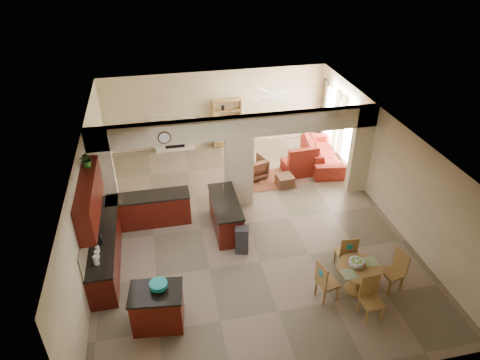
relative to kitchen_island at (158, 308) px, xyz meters
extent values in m
plane|color=#7F6C58|center=(2.54, 2.99, -0.47)|extent=(10.00, 10.00, 0.00)
plane|color=white|center=(2.54, 2.99, 2.33)|extent=(10.00, 10.00, 0.00)
plane|color=beige|center=(2.54, 7.99, 0.93)|extent=(8.00, 0.00, 8.00)
plane|color=beige|center=(2.54, -2.01, 0.93)|extent=(8.00, 0.00, 8.00)
plane|color=beige|center=(-1.46, 2.99, 0.93)|extent=(0.00, 10.00, 10.00)
plane|color=beige|center=(6.54, 2.99, 0.93)|extent=(0.00, 10.00, 10.00)
cube|color=beige|center=(-1.16, 3.99, 0.93)|extent=(0.60, 0.25, 2.80)
cube|color=beige|center=(2.54, 3.99, 0.63)|extent=(0.80, 0.25, 2.20)
cube|color=beige|center=(6.24, 3.99, 0.93)|extent=(0.60, 0.25, 2.80)
cube|color=beige|center=(2.54, 3.99, 2.03)|extent=(8.00, 0.25, 0.60)
cube|color=#3E1007|center=(-1.16, 2.19, -0.04)|extent=(0.60, 3.20, 0.86)
cube|color=black|center=(-1.16, 2.19, 0.42)|extent=(0.62, 3.22, 0.05)
cube|color=tan|center=(-1.44, 2.19, 0.73)|extent=(0.02, 3.20, 0.55)
cube|color=#3E1007|center=(-0.06, 3.56, -0.04)|extent=(2.20, 0.60, 0.86)
cube|color=black|center=(-0.06, 3.56, 0.42)|extent=(2.22, 0.62, 0.05)
cube|color=#3E1007|center=(-1.28, 2.19, 1.45)|extent=(0.35, 2.40, 0.90)
cube|color=#3E1007|center=(1.94, 2.89, -0.04)|extent=(0.65, 1.80, 0.86)
cube|color=black|center=(1.94, 2.89, 0.42)|extent=(0.70, 1.85, 0.05)
cube|color=silver|center=(1.94, 2.04, -0.05)|extent=(0.58, 0.04, 0.70)
cylinder|color=#4E311A|center=(0.54, 3.84, 1.98)|extent=(0.34, 0.03, 0.34)
cube|color=brown|center=(3.74, 5.09, -0.46)|extent=(1.60, 1.30, 0.01)
cube|color=white|center=(0.94, 7.83, 0.08)|extent=(1.40, 0.28, 1.10)
cube|color=black|center=(0.94, 7.69, 0.03)|extent=(0.70, 0.04, 0.70)
cube|color=white|center=(0.94, 7.81, 0.68)|extent=(1.60, 0.35, 0.10)
cube|color=olive|center=(2.89, 7.81, 0.43)|extent=(1.00, 0.32, 1.80)
cube|color=white|center=(6.51, 5.29, 0.73)|extent=(0.02, 0.90, 1.90)
cube|color=white|center=(6.51, 6.99, 0.73)|extent=(0.02, 0.90, 1.90)
cube|color=white|center=(6.51, 6.14, 0.58)|extent=(0.02, 0.70, 2.10)
cube|color=#42211A|center=(6.47, 4.69, 0.73)|extent=(0.10, 0.28, 2.30)
cube|color=#42211A|center=(6.47, 5.89, 0.73)|extent=(0.10, 0.28, 2.30)
cube|color=#42211A|center=(6.47, 6.39, 0.73)|extent=(0.10, 0.28, 2.30)
cube|color=#42211A|center=(6.47, 7.59, 0.73)|extent=(0.10, 0.28, 2.30)
cylinder|color=white|center=(4.04, 5.99, 2.09)|extent=(1.00, 1.00, 0.10)
cube|color=#3E1007|center=(0.00, 0.00, -0.03)|extent=(1.10, 0.83, 0.88)
cube|color=black|center=(0.00, 0.00, 0.44)|extent=(1.15, 0.89, 0.05)
cylinder|color=teal|center=(0.08, 0.06, 0.55)|extent=(0.36, 0.36, 0.17)
cube|color=#2B2B2D|center=(2.18, 1.87, -0.12)|extent=(0.39, 0.35, 0.69)
cylinder|color=olive|center=(4.46, 0.03, 0.20)|extent=(1.01, 1.01, 0.04)
cylinder|color=olive|center=(4.46, 0.03, -0.12)|extent=(0.15, 0.15, 0.65)
cylinder|color=olive|center=(4.46, 0.03, -0.44)|extent=(0.51, 0.51, 0.06)
cylinder|color=#74A924|center=(4.39, 0.10, 0.31)|extent=(0.34, 0.34, 0.18)
imported|color=maroon|center=(5.84, 5.82, -0.09)|extent=(2.67, 1.34, 0.75)
cube|color=maroon|center=(4.88, 5.37, -0.26)|extent=(1.09, 0.91, 0.41)
imported|color=maroon|center=(3.31, 5.38, -0.12)|extent=(0.94, 0.96, 0.69)
cube|color=maroon|center=(4.16, 4.65, -0.29)|extent=(0.53, 0.53, 0.36)
imported|color=#155015|center=(-1.28, 2.86, 2.09)|extent=(0.40, 0.37, 0.37)
cube|color=olive|center=(4.47, 0.80, -0.02)|extent=(0.46, 0.46, 0.05)
cube|color=olive|center=(4.66, 0.95, -0.25)|extent=(0.04, 0.04, 0.44)
cube|color=olive|center=(4.32, 0.98, -0.25)|extent=(0.04, 0.04, 0.44)
cube|color=olive|center=(4.63, 0.61, -0.25)|extent=(0.04, 0.04, 0.44)
cube|color=olive|center=(4.29, 0.65, -0.25)|extent=(0.04, 0.04, 0.44)
cube|color=olive|center=(4.45, 0.61, 0.28)|extent=(0.42, 0.08, 0.55)
cube|color=teal|center=(4.45, 0.58, 0.35)|extent=(0.14, 0.02, 0.14)
cube|color=olive|center=(5.24, -0.06, -0.02)|extent=(0.50, 0.50, 0.05)
cube|color=olive|center=(5.04, 0.07, -0.25)|extent=(0.04, 0.04, 0.44)
cube|color=olive|center=(5.11, -0.26, -0.25)|extent=(0.04, 0.04, 0.44)
cube|color=olive|center=(5.37, 0.14, -0.25)|extent=(0.04, 0.04, 0.44)
cube|color=olive|center=(5.44, -0.19, -0.25)|extent=(0.04, 0.04, 0.44)
cube|color=olive|center=(5.43, -0.02, 0.28)|extent=(0.13, 0.42, 0.55)
cube|color=teal|center=(5.45, -0.02, 0.35)|extent=(0.04, 0.14, 0.14)
cube|color=olive|center=(4.40, -0.75, -0.02)|extent=(0.44, 0.44, 0.05)
cube|color=olive|center=(4.24, -0.93, -0.25)|extent=(0.04, 0.04, 0.44)
cube|color=olive|center=(4.58, -0.92, -0.25)|extent=(0.04, 0.04, 0.44)
cube|color=olive|center=(4.23, -0.59, -0.25)|extent=(0.04, 0.04, 0.44)
cube|color=olive|center=(4.56, -0.58, -0.25)|extent=(0.04, 0.04, 0.44)
cube|color=olive|center=(4.39, -0.56, 0.28)|extent=(0.42, 0.06, 0.55)
cube|color=teal|center=(4.39, -0.54, 0.35)|extent=(0.14, 0.02, 0.14)
cube|color=olive|center=(3.70, -0.05, -0.02)|extent=(0.49, 0.49, 0.05)
cube|color=olive|center=(3.90, -0.18, -0.25)|extent=(0.04, 0.04, 0.44)
cube|color=olive|center=(3.83, 0.15, -0.25)|extent=(0.04, 0.04, 0.44)
cube|color=olive|center=(3.56, -0.25, -0.25)|extent=(0.04, 0.04, 0.44)
cube|color=olive|center=(3.50, 0.09, -0.25)|extent=(0.04, 0.04, 0.44)
cube|color=olive|center=(3.51, -0.08, 0.28)|extent=(0.12, 0.42, 0.55)
cube|color=teal|center=(3.49, -0.09, 0.35)|extent=(0.04, 0.14, 0.14)
camera|label=1|loc=(0.41, -6.30, 6.87)|focal=32.00mm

